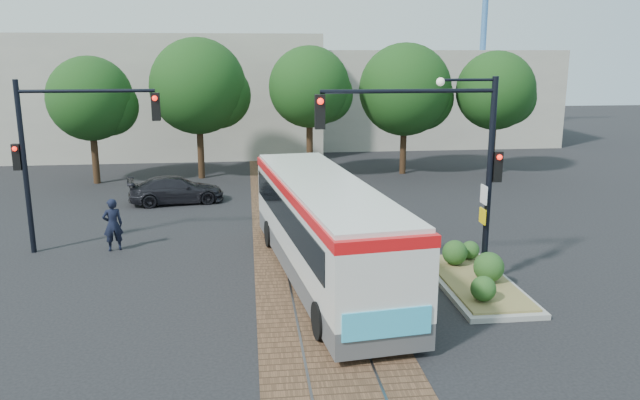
{
  "coord_description": "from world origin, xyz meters",
  "views": [
    {
      "loc": [
        -1.92,
        -18.0,
        6.88
      ],
      "look_at": [
        0.67,
        4.03,
        1.6
      ],
      "focal_mm": 35.0,
      "sensor_mm": 36.0,
      "label": 1
    }
  ],
  "objects_px": {
    "city_bus": "(324,225)",
    "officer": "(113,225)",
    "signal_pole_left": "(57,143)",
    "parked_car": "(176,190)",
    "traffic_island": "(475,275)",
    "signal_pole_main": "(450,149)"
  },
  "relations": [
    {
      "from": "signal_pole_left",
      "to": "signal_pole_main",
      "type": "bearing_deg",
      "value": -21.45
    },
    {
      "from": "city_bus",
      "to": "officer",
      "type": "xyz_separation_m",
      "value": [
        -7.07,
        3.59,
        -0.76
      ]
    },
    {
      "from": "city_bus",
      "to": "traffic_island",
      "type": "height_order",
      "value": "city_bus"
    },
    {
      "from": "signal_pole_main",
      "to": "traffic_island",
      "type": "bearing_deg",
      "value": -5.36
    },
    {
      "from": "traffic_island",
      "to": "signal_pole_main",
      "type": "distance_m",
      "value": 3.95
    },
    {
      "from": "traffic_island",
      "to": "officer",
      "type": "bearing_deg",
      "value": 157.48
    },
    {
      "from": "signal_pole_left",
      "to": "parked_car",
      "type": "distance_m",
      "value": 8.25
    },
    {
      "from": "city_bus",
      "to": "parked_car",
      "type": "height_order",
      "value": "city_bus"
    },
    {
      "from": "signal_pole_main",
      "to": "signal_pole_left",
      "type": "distance_m",
      "value": 13.14
    },
    {
      "from": "city_bus",
      "to": "officer",
      "type": "distance_m",
      "value": 7.97
    },
    {
      "from": "city_bus",
      "to": "officer",
      "type": "relative_size",
      "value": 6.17
    },
    {
      "from": "city_bus",
      "to": "officer",
      "type": "height_order",
      "value": "city_bus"
    },
    {
      "from": "signal_pole_left",
      "to": "traffic_island",
      "type": "bearing_deg",
      "value": -20.36
    },
    {
      "from": "signal_pole_main",
      "to": "signal_pole_left",
      "type": "height_order",
      "value": "signal_pole_main"
    },
    {
      "from": "signal_pole_main",
      "to": "officer",
      "type": "distance_m",
      "value": 12.01
    },
    {
      "from": "city_bus",
      "to": "signal_pole_left",
      "type": "relative_size",
      "value": 1.94
    },
    {
      "from": "city_bus",
      "to": "parked_car",
      "type": "bearing_deg",
      "value": 110.86
    },
    {
      "from": "traffic_island",
      "to": "signal_pole_left",
      "type": "height_order",
      "value": "signal_pole_left"
    },
    {
      "from": "traffic_island",
      "to": "signal_pole_left",
      "type": "xyz_separation_m",
      "value": [
        -13.19,
        4.89,
        3.54
      ]
    },
    {
      "from": "officer",
      "to": "parked_car",
      "type": "relative_size",
      "value": 0.44
    },
    {
      "from": "traffic_island",
      "to": "parked_car",
      "type": "relative_size",
      "value": 1.2
    },
    {
      "from": "parked_car",
      "to": "signal_pole_left",
      "type": "bearing_deg",
      "value": 146.58
    }
  ]
}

